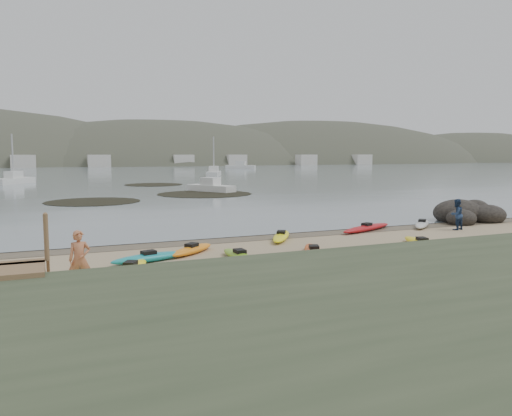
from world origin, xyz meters
name	(u,v)px	position (x,y,z in m)	size (l,w,h in m)	color
ground	(256,236)	(0.00, 0.00, 0.00)	(600.00, 600.00, 0.00)	tan
wet_sand	(258,237)	(0.00, -0.30, 0.00)	(60.00, 60.00, 0.00)	brown
water	(64,161)	(0.00, 300.00, 0.01)	(1200.00, 1200.00, 0.00)	slate
stairs	(12,298)	(-11.00, -11.62, 1.05)	(1.50, 2.70, 2.10)	olive
kayaks	(268,247)	(-1.10, -4.00, 0.17)	(24.34, 8.56, 0.34)	yellow
person_west	(80,259)	(-9.27, -7.27, 0.95)	(0.69, 0.45, 1.90)	#C0744C
person_east	(456,214)	(11.44, -2.46, 0.89)	(0.87, 0.67, 1.78)	navy
rock_cluster	(468,217)	(15.06, 0.21, 0.23)	(5.20, 3.81, 1.71)	black
kelp_mats	(160,193)	(1.39, 30.86, 0.03)	(21.15, 30.93, 0.04)	black
moored_boats	(117,172)	(3.32, 83.03, 0.55)	(82.58, 85.87, 1.23)	silver
far_hills	(169,200)	(39.38, 193.97, -15.93)	(550.00, 135.00, 80.00)	#384235
far_town	(100,161)	(6.00, 145.00, 2.00)	(199.00, 5.00, 4.00)	beige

